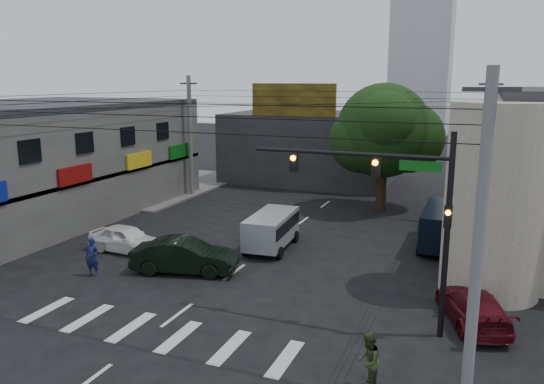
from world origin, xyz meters
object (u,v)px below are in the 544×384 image
Objects in this scene: utility_pole_far_right at (485,150)px; traffic_officer at (92,257)px; dark_sedan at (185,256)px; street_tree at (384,131)px; traffic_gantry at (398,199)px; maroon_sedan at (473,307)px; white_compact at (126,239)px; navy_van at (444,228)px; pedestrian_olive at (368,361)px; silver_minivan at (271,231)px; utility_pole_far_left at (190,137)px; utility_pole_near_right at (479,242)px.

utility_pole_far_right is 5.08× the size of traffic_officer.
dark_sedan is (-12.65, -14.86, -3.80)m from utility_pole_far_right.
street_tree is 1.21× the size of traffic_gantry.
maroon_sedan is (6.50, -16.46, -4.83)m from street_tree.
white_compact is 16.86m from navy_van.
maroon_sedan is at bearing -169.41° from navy_van.
utility_pole_far_right is at bearing 172.10° from pedestrian_olive.
silver_minivan is 2.50× the size of traffic_officer.
utility_pole_far_left is at bearing -139.79° from pedestrian_olive.
pedestrian_olive reaches higher than white_compact.
utility_pole_far_right is 7.47m from navy_van.
silver_minivan is at bearing -40.49° from dark_sedan.
white_compact is at bearing 91.41° from traffic_officer.
silver_minivan is (6.85, 3.35, 0.24)m from white_compact.
traffic_gantry reaches higher than traffic_officer.
traffic_officer is at bearing 125.44° from navy_van.
utility_pole_far_left is at bearing -176.05° from street_tree.
utility_pole_far_right is 21.66m from pedestrian_olive.
dark_sedan is 4.18m from traffic_officer.
pedestrian_olive is at bearing -90.29° from traffic_gantry.
utility_pole_far_left and utility_pole_far_right have the same top height.
utility_pole_far_right is 1.93× the size of maroon_sedan.
traffic_gantry is 5.75m from pedestrian_olive.
navy_van is (10.89, 8.51, 0.29)m from dark_sedan.
utility_pole_far_right reaches higher than street_tree.
utility_pole_near_right is 17.13m from traffic_officer.
silver_minivan is at bearing -135.63° from utility_pole_far_right.
dark_sedan is at bearing 167.87° from traffic_gantry.
utility_pole_near_right and utility_pole_far_right have the same top height.
traffic_gantry is 3.97× the size of traffic_officer.
navy_van is at bearing -99.30° from maroon_sedan.
dark_sedan is 13.82m from navy_van.
street_tree is at bearing -35.23° from dark_sedan.
white_compact is (3.91, -13.36, -3.89)m from utility_pole_far_left.
traffic_officer is at bearing -164.59° from white_compact.
street_tree is 18.42m from traffic_gantry.
utility_pole_near_right reaches higher than navy_van.
utility_pole_far_right is 1.68× the size of navy_van.
traffic_officer is (-16.32, -16.85, -3.69)m from utility_pole_far_right.
maroon_sedan is 1.05× the size of silver_minivan.
utility_pole_near_right is 14.68m from navy_van.
utility_pole_near_right reaches higher than maroon_sedan.
white_compact is 0.89× the size of maroon_sedan.
traffic_gantry is 1.70× the size of white_compact.
utility_pole_near_right is 18.92m from white_compact.
traffic_gantry is at bearing -11.64° from traffic_officer.
traffic_officer is at bearing -118.83° from street_tree.
maroon_sedan is 16.38m from traffic_officer.
traffic_gantry is 4.41m from utility_pole_near_right.
traffic_officer reaches higher than white_compact.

